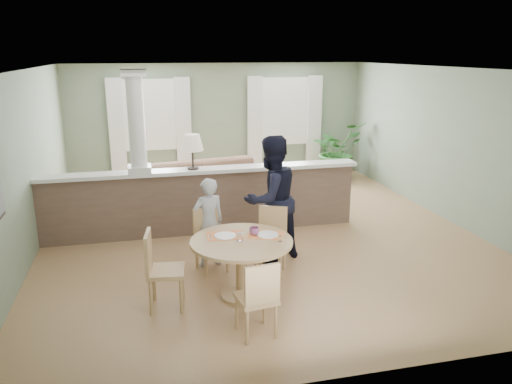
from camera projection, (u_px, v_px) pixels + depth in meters
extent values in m
plane|color=tan|center=(258.00, 232.00, 8.48)|extent=(8.00, 8.00, 0.00)
cube|color=gray|center=(219.00, 121.00, 11.85)|extent=(7.00, 0.02, 2.70)
cube|color=gray|center=(27.00, 165.00, 7.33)|extent=(0.02, 8.00, 2.70)
cube|color=gray|center=(449.00, 145.00, 8.89)|extent=(0.02, 8.00, 2.70)
cube|color=gray|center=(366.00, 242.00, 4.36)|extent=(7.00, 0.02, 2.70)
cube|color=white|center=(259.00, 69.00, 7.74)|extent=(7.00, 8.00, 0.02)
cube|color=white|center=(150.00, 115.00, 11.41)|extent=(1.10, 0.02, 1.50)
cube|color=white|center=(150.00, 115.00, 11.39)|extent=(1.22, 0.04, 1.62)
cube|color=white|center=(284.00, 111.00, 12.13)|extent=(1.10, 0.02, 1.50)
cube|color=white|center=(284.00, 111.00, 12.10)|extent=(1.22, 0.04, 1.62)
cube|color=silver|center=(117.00, 130.00, 11.24)|extent=(0.35, 0.10, 2.30)
cube|color=silver|center=(184.00, 128.00, 11.58)|extent=(0.35, 0.10, 2.30)
cube|color=silver|center=(255.00, 125.00, 11.96)|extent=(0.35, 0.10, 2.30)
cube|color=silver|center=(314.00, 123.00, 12.29)|extent=(0.35, 0.10, 2.30)
cube|color=brown|center=(203.00, 203.00, 8.32)|extent=(5.20, 0.22, 1.05)
cube|color=white|center=(202.00, 170.00, 8.17)|extent=(5.32, 0.36, 0.06)
cube|color=white|center=(140.00, 169.00, 7.92)|extent=(0.36, 0.36, 0.10)
cylinder|color=white|center=(136.00, 122.00, 7.72)|extent=(0.26, 0.26, 1.39)
cube|color=white|center=(133.00, 73.00, 7.52)|extent=(0.38, 0.38, 0.10)
cylinder|color=black|center=(193.00, 168.00, 8.12)|extent=(0.18, 0.18, 0.03)
cylinder|color=black|center=(193.00, 159.00, 8.08)|extent=(0.03, 0.03, 0.28)
cone|color=white|center=(192.00, 142.00, 8.01)|extent=(0.36, 0.36, 0.26)
imported|color=brown|center=(205.00, 186.00, 9.68)|extent=(3.14, 1.68, 0.87)
imported|color=#295C24|center=(337.00, 150.00, 11.89)|extent=(1.55, 1.47, 1.36)
cylinder|color=tan|center=(242.00, 295.00, 6.24)|extent=(0.52, 0.52, 0.04)
cylinder|color=tan|center=(242.00, 269.00, 6.14)|extent=(0.14, 0.14, 0.68)
cylinder|color=tan|center=(241.00, 242.00, 6.05)|extent=(1.25, 1.25, 0.04)
cube|color=red|center=(225.00, 235.00, 6.18)|extent=(0.46, 0.35, 0.01)
cube|color=red|center=(266.00, 235.00, 6.21)|extent=(0.54, 0.48, 0.01)
cylinder|color=white|center=(225.00, 236.00, 6.15)|extent=(0.27, 0.27, 0.01)
cylinder|color=white|center=(268.00, 235.00, 6.19)|extent=(0.27, 0.27, 0.01)
cylinder|color=white|center=(240.00, 237.00, 6.01)|extent=(0.08, 0.08, 0.09)
cube|color=silver|center=(221.00, 237.00, 6.09)|extent=(0.03, 0.18, 0.00)
cube|color=silver|center=(211.00, 237.00, 6.12)|extent=(0.03, 0.22, 0.00)
cylinder|color=white|center=(280.00, 239.00, 5.99)|extent=(0.04, 0.04, 0.07)
cylinder|color=silver|center=(280.00, 235.00, 5.98)|extent=(0.04, 0.04, 0.01)
imported|color=#2258A1|center=(254.00, 231.00, 6.20)|extent=(0.13, 0.13, 0.10)
cube|color=tan|center=(211.00, 242.00, 6.89)|extent=(0.49, 0.49, 0.05)
cylinder|color=tan|center=(206.00, 263.00, 6.74)|extent=(0.04, 0.04, 0.40)
cylinder|color=tan|center=(227.00, 258.00, 6.89)|extent=(0.04, 0.04, 0.40)
cylinder|color=tan|center=(197.00, 255.00, 7.01)|extent=(0.04, 0.04, 0.40)
cylinder|color=tan|center=(217.00, 251.00, 7.16)|extent=(0.04, 0.04, 0.40)
cube|color=tan|center=(206.00, 222.00, 6.97)|extent=(0.37, 0.14, 0.43)
cube|color=tan|center=(270.00, 243.00, 6.78)|extent=(0.55, 0.55, 0.05)
cylinder|color=tan|center=(256.00, 263.00, 6.72)|extent=(0.04, 0.04, 0.42)
cylinder|color=tan|center=(280.00, 265.00, 6.66)|extent=(0.04, 0.04, 0.42)
cylinder|color=tan|center=(261.00, 253.00, 7.04)|extent=(0.04, 0.04, 0.42)
cylinder|color=tan|center=(284.00, 255.00, 6.97)|extent=(0.04, 0.04, 0.42)
cube|color=tan|center=(273.00, 222.00, 6.89)|extent=(0.37, 0.20, 0.45)
cube|color=tan|center=(256.00, 298.00, 5.31)|extent=(0.45, 0.45, 0.05)
cylinder|color=tan|center=(264.00, 307.00, 5.57)|extent=(0.04, 0.04, 0.41)
cylinder|color=tan|center=(237.00, 313.00, 5.46)|extent=(0.04, 0.04, 0.41)
cylinder|color=tan|center=(276.00, 321.00, 5.28)|extent=(0.04, 0.04, 0.41)
cylinder|color=tan|center=(247.00, 327.00, 5.17)|extent=(0.04, 0.04, 0.41)
cube|color=tan|center=(262.00, 285.00, 5.08)|extent=(0.38, 0.09, 0.44)
cube|color=tan|center=(166.00, 271.00, 5.88)|extent=(0.49, 0.49, 0.05)
cylinder|color=tan|center=(181.00, 296.00, 5.79)|extent=(0.04, 0.04, 0.44)
cylinder|color=tan|center=(183.00, 283.00, 6.13)|extent=(0.04, 0.04, 0.44)
cylinder|color=tan|center=(151.00, 297.00, 5.76)|extent=(0.04, 0.04, 0.44)
cylinder|color=tan|center=(154.00, 284.00, 6.10)|extent=(0.04, 0.04, 0.44)
cube|color=tan|center=(148.00, 252.00, 5.79)|extent=(0.10, 0.41, 0.47)
imported|color=#A2A2A7|center=(208.00, 223.00, 7.00)|extent=(0.53, 0.41, 1.29)
imported|color=black|center=(271.00, 199.00, 7.14)|extent=(1.10, 1.01, 1.84)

